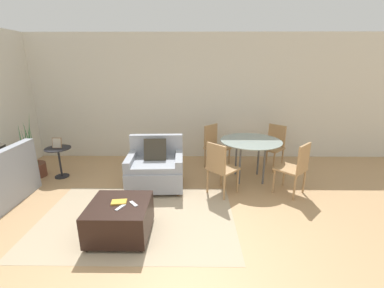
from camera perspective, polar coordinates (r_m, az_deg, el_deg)
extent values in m
plane|color=tan|center=(3.15, -7.89, -24.22)|extent=(20.00, 20.00, 0.00)
cube|color=beige|center=(5.86, -3.58, 10.15)|extent=(12.00, 0.06, 2.75)
cube|color=tan|center=(3.86, -12.02, -15.80)|extent=(2.72, 1.83, 0.00)
cube|color=brown|center=(3.31, -14.81, -22.36)|extent=(2.67, 0.06, 0.00)
cube|color=brown|center=(3.46, -13.89, -20.26)|extent=(2.67, 0.06, 0.00)
cube|color=brown|center=(3.62, -13.08, -18.34)|extent=(2.67, 0.06, 0.00)
cube|color=brown|center=(3.78, -12.36, -16.58)|extent=(2.67, 0.06, 0.00)
cube|color=brown|center=(3.95, -11.70, -14.97)|extent=(2.67, 0.06, 0.00)
cube|color=brown|center=(4.12, -11.11, -13.49)|extent=(2.67, 0.06, 0.00)
cube|color=brown|center=(4.29, -10.57, -12.12)|extent=(2.67, 0.06, 0.00)
cube|color=brown|center=(4.46, -10.08, -10.86)|extent=(2.67, 0.06, 0.00)
cube|color=#999EA8|center=(5.41, -35.36, -2.57)|extent=(0.77, 0.12, 0.26)
cube|color=#999EA8|center=(4.57, -8.08, -6.90)|extent=(0.99, 0.85, 0.34)
cube|color=#999EA8|center=(4.46, -8.24, -4.47)|extent=(0.74, 0.72, 0.10)
cube|color=#999EA8|center=(4.75, -7.87, -0.70)|extent=(0.96, 0.16, 0.48)
cube|color=#999EA8|center=(4.54, -13.47, -3.73)|extent=(0.15, 0.75, 0.20)
cube|color=#999EA8|center=(4.45, -2.87, -3.69)|extent=(0.15, 0.75, 0.20)
cylinder|color=brown|center=(4.43, -13.59, -10.92)|extent=(0.05, 0.05, 0.06)
cylinder|color=brown|center=(4.35, -3.11, -11.04)|extent=(0.05, 0.05, 0.06)
cylinder|color=brown|center=(5.00, -12.17, -7.48)|extent=(0.05, 0.05, 0.06)
cylinder|color=brown|center=(4.92, -2.98, -7.51)|extent=(0.05, 0.05, 0.06)
cube|color=#383328|center=(4.51, -8.19, -1.23)|extent=(0.39, 0.23, 0.39)
cube|color=black|center=(3.47, -15.71, -15.56)|extent=(0.74, 0.72, 0.41)
cylinder|color=black|center=(3.46, -22.30, -20.88)|extent=(0.04, 0.04, 0.04)
cylinder|color=black|center=(3.28, -11.17, -22.09)|extent=(0.04, 0.04, 0.04)
cylinder|color=black|center=(3.92, -18.82, -15.55)|extent=(0.04, 0.04, 0.04)
cylinder|color=black|center=(3.77, -9.27, -16.23)|extent=(0.04, 0.04, 0.04)
cube|color=gold|center=(3.38, -15.91, -12.31)|extent=(0.20, 0.14, 0.02)
cube|color=#B7B7BC|center=(3.27, -15.64, -13.41)|extent=(0.11, 0.16, 0.01)
cube|color=#B7B7BC|center=(3.31, -12.86, -12.82)|extent=(0.13, 0.14, 0.01)
cylinder|color=brown|center=(5.88, -31.69, -4.95)|extent=(0.44, 0.44, 0.26)
cylinder|color=black|center=(5.85, -31.87, -3.88)|extent=(0.40, 0.40, 0.02)
cone|color=#2D6B38|center=(5.70, -32.01, -0.24)|extent=(0.05, 0.12, 0.76)
cone|color=#2D6B38|center=(5.75, -31.90, -0.30)|extent=(0.11, 0.12, 0.72)
cone|color=#2D6B38|center=(5.81, -32.45, 1.18)|extent=(0.19, 0.10, 0.99)
cone|color=#2D6B38|center=(5.81, -32.84, -0.06)|extent=(0.07, 0.08, 0.76)
cone|color=#2D6B38|center=(5.75, -33.67, -0.08)|extent=(0.09, 0.13, 0.82)
cone|color=#2D6B38|center=(5.69, -32.86, -0.78)|extent=(0.13, 0.05, 0.69)
cone|color=#2D6B38|center=(5.63, -32.34, 0.01)|extent=(0.12, 0.11, 0.86)
cylinder|color=black|center=(5.45, -27.68, -0.87)|extent=(0.47, 0.47, 0.02)
cylinder|color=black|center=(5.54, -27.28, -3.67)|extent=(0.04, 0.04, 0.55)
cylinder|color=black|center=(5.64, -26.88, -6.40)|extent=(0.26, 0.26, 0.02)
cube|color=#8C6647|center=(5.43, -27.83, 0.21)|extent=(0.18, 0.05, 0.20)
cube|color=#B2A893|center=(5.42, -27.87, 0.19)|extent=(0.15, 0.04, 0.17)
cube|color=#8C6647|center=(5.46, -27.64, -0.21)|extent=(0.02, 0.04, 0.10)
cylinder|color=#8C9E99|center=(4.81, 12.96, 0.71)|extent=(1.11, 1.11, 0.01)
cylinder|color=#59595B|center=(4.69, 10.60, -4.51)|extent=(0.04, 0.04, 0.75)
cylinder|color=#59595B|center=(4.78, 15.73, -4.44)|extent=(0.04, 0.04, 0.75)
cylinder|color=#59595B|center=(5.09, 9.79, -2.73)|extent=(0.04, 0.04, 0.75)
cylinder|color=#59595B|center=(5.17, 14.53, -2.69)|extent=(0.04, 0.04, 0.75)
cube|color=tan|center=(4.30, 6.92, -5.47)|extent=(0.59, 0.59, 0.03)
cube|color=tan|center=(4.08, 5.36, -3.09)|extent=(0.29, 0.29, 0.45)
cylinder|color=tan|center=(4.43, 10.12, -8.13)|extent=(0.03, 0.03, 0.42)
cylinder|color=tan|center=(4.62, 6.48, -6.85)|extent=(0.03, 0.03, 0.42)
cylinder|color=tan|center=(4.17, 7.18, -9.67)|extent=(0.03, 0.03, 0.42)
cylinder|color=tan|center=(4.37, 3.46, -8.21)|extent=(0.03, 0.03, 0.42)
cube|color=tan|center=(4.56, 21.01, -5.20)|extent=(0.59, 0.59, 0.03)
cube|color=tan|center=(4.42, 23.56, -2.91)|extent=(0.29, 0.29, 0.45)
cylinder|color=tan|center=(4.87, 19.73, -6.54)|extent=(0.03, 0.03, 0.42)
cylinder|color=tan|center=(4.57, 17.69, -7.90)|extent=(0.03, 0.03, 0.42)
cylinder|color=tan|center=(4.74, 23.63, -7.63)|extent=(0.03, 0.03, 0.42)
cylinder|color=tan|center=(4.43, 21.82, -9.13)|extent=(0.03, 0.03, 0.42)
cube|color=tan|center=(5.34, 5.66, -0.91)|extent=(0.59, 0.59, 0.03)
cube|color=tan|center=(5.39, 4.19, 1.96)|extent=(0.29, 0.29, 0.45)
cylinder|color=tan|center=(5.18, 5.83, -4.14)|extent=(0.03, 0.03, 0.42)
cylinder|color=tan|center=(5.45, 8.26, -3.16)|extent=(0.03, 0.03, 0.42)
cylinder|color=tan|center=(5.40, 2.90, -3.17)|extent=(0.03, 0.03, 0.42)
cylinder|color=tan|center=(5.66, 5.38, -2.28)|extent=(0.03, 0.03, 0.42)
cube|color=tan|center=(5.56, 17.18, -0.91)|extent=(0.59, 0.59, 0.03)
cube|color=tan|center=(5.65, 18.32, 1.83)|extent=(0.29, 0.29, 0.45)
cylinder|color=tan|center=(5.56, 14.46, -3.12)|extent=(0.03, 0.03, 0.42)
cylinder|color=tan|center=(5.40, 17.71, -4.01)|extent=(0.03, 0.03, 0.42)
cylinder|color=tan|center=(5.86, 16.31, -2.24)|extent=(0.03, 0.03, 0.42)
cylinder|color=tan|center=(5.70, 19.44, -3.05)|extent=(0.03, 0.03, 0.42)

